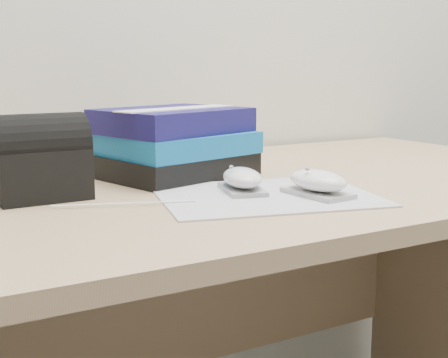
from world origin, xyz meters
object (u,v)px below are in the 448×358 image
mouse_rear (242,180)px  book_stack (175,143)px  mouse_front (318,183)px  pouch (40,158)px  desk (204,293)px

mouse_rear → book_stack: size_ratio=0.39×
mouse_front → pouch: pouch is taller
pouch → mouse_front: bearing=-27.9°
desk → mouse_rear: 0.30m
desk → pouch: bearing=-172.9°
mouse_front → book_stack: 0.33m
desk → book_stack: book_stack is taller
mouse_rear → mouse_front: (0.09, -0.09, 0.00)m
pouch → desk: bearing=7.1°
mouse_front → pouch: bearing=152.1°
desk → pouch: (-0.32, -0.04, 0.30)m
desk → pouch: size_ratio=10.91×
desk → book_stack: size_ratio=5.02×
mouse_front → pouch: 0.46m
mouse_rear → book_stack: (-0.03, 0.21, 0.04)m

